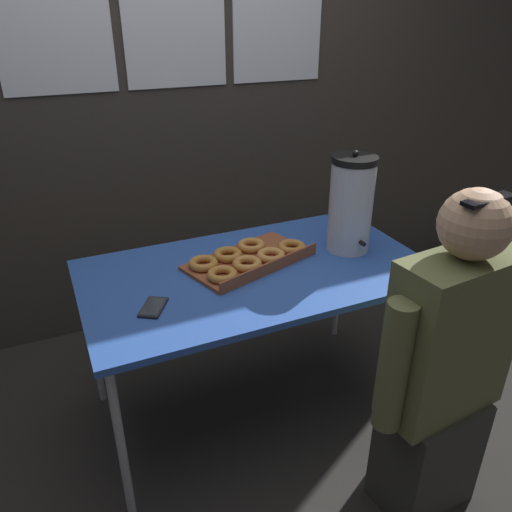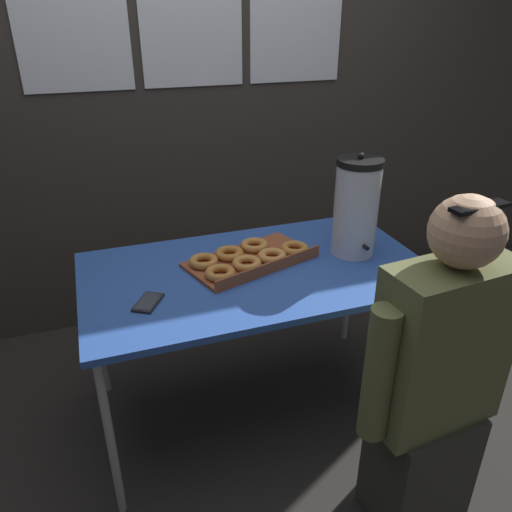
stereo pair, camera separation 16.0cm
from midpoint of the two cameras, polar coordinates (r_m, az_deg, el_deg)
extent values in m
plane|color=#2D2B28|center=(2.53, 1.88, -16.76)|extent=(12.00, 12.00, 0.00)
cube|color=#38332D|center=(2.85, -5.61, 19.48)|extent=(6.00, 0.10, 2.77)
cube|color=white|center=(2.70, -18.57, 23.42)|extent=(0.53, 0.01, 0.57)
cube|color=white|center=(2.78, -5.57, 24.60)|extent=(0.53, 0.01, 0.57)
cube|color=white|center=(2.97, 6.33, 24.70)|extent=(0.53, 0.01, 0.57)
cube|color=#2D56B2|center=(2.09, 2.18, -1.86)|extent=(1.43, 0.80, 0.03)
cylinder|color=#ADADB2|center=(1.93, -13.88, -19.85)|extent=(0.03, 0.03, 0.73)
cylinder|color=#ADADB2|center=(2.35, 21.04, -11.21)|extent=(0.03, 0.03, 0.73)
cylinder|color=#ADADB2|center=(2.48, -15.82, -8.17)|extent=(0.03, 0.03, 0.73)
cylinder|color=#ADADB2|center=(2.82, 12.18, -3.15)|extent=(0.03, 0.03, 0.73)
cube|color=brown|center=(2.14, 1.53, -0.45)|extent=(0.60, 0.43, 0.02)
cube|color=brown|center=(2.03, 3.92, -1.20)|extent=(0.51, 0.17, 0.04)
torus|color=#C38039|center=(1.98, -1.81, -2.01)|extent=(0.13, 0.13, 0.03)
torus|color=#CE8C45|center=(2.05, 1.22, -0.96)|extent=(0.14, 0.14, 0.03)
torus|color=#D29048|center=(2.12, 4.03, -0.03)|extent=(0.17, 0.17, 0.03)
torus|color=#C27F38|center=(2.20, 6.53, 0.84)|extent=(0.17, 0.17, 0.03)
torus|color=#C28038|center=(2.08, -3.81, -0.65)|extent=(0.16, 0.16, 0.03)
torus|color=#BF7C35|center=(2.14, -0.91, 0.26)|extent=(0.14, 0.14, 0.03)
torus|color=#CB8941|center=(2.21, 1.88, 1.20)|extent=(0.13, 0.13, 0.03)
cylinder|color=silver|center=(2.20, 13.39, 5.07)|extent=(0.19, 0.19, 0.40)
cylinder|color=black|center=(2.14, 14.00, 10.36)|extent=(0.20, 0.20, 0.03)
sphere|color=black|center=(2.13, 14.07, 11.02)|extent=(0.03, 0.03, 0.03)
cylinder|color=black|center=(2.18, 14.40, 1.02)|extent=(0.02, 0.05, 0.02)
cube|color=black|center=(1.87, -9.84, -5.31)|extent=(0.14, 0.15, 0.01)
cube|color=#2D333D|center=(1.87, -9.86, -5.17)|extent=(0.12, 0.13, 0.00)
cube|color=#33332D|center=(2.09, 20.34, -21.41)|extent=(0.37, 0.27, 0.47)
cube|color=#60663D|center=(1.75, 23.09, -9.57)|extent=(0.45, 0.23, 0.58)
sphere|color=tan|center=(1.56, 25.68, 2.46)|extent=(0.22, 0.22, 0.22)
cube|color=black|center=(1.52, 27.05, 4.97)|extent=(0.19, 0.06, 0.01)
cylinder|color=#60663D|center=(1.93, 28.02, -8.06)|extent=(0.10, 0.10, 0.47)
cylinder|color=#60663D|center=(1.62, 16.71, -12.96)|extent=(0.10, 0.10, 0.47)
camera|label=1|loc=(0.08, -87.77, 1.12)|focal=35.00mm
camera|label=2|loc=(0.08, 92.23, -1.12)|focal=35.00mm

